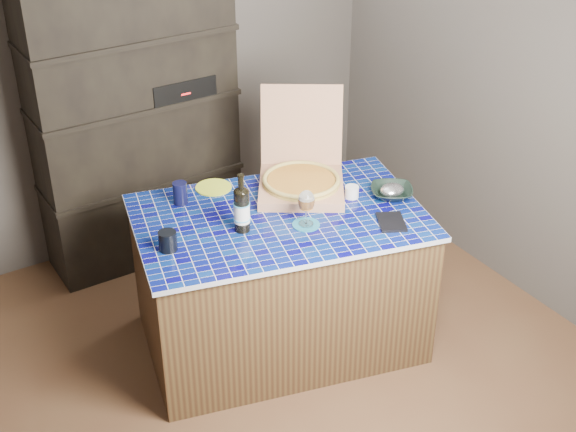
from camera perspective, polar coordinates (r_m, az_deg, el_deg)
room at (r=3.52m, az=-1.71°, el=3.13°), size 3.50×3.50×3.50m
shelving_unit at (r=4.93m, az=-10.75°, el=6.51°), size 1.20×0.41×1.80m
kitchen_island at (r=4.29m, az=-0.59°, el=-4.55°), size 1.64×1.25×0.80m
pizza_box at (r=4.28m, az=0.95°, el=2.75°), size 0.67×0.70×0.49m
mead_bottle at (r=3.90m, az=-3.31°, el=0.52°), size 0.08×0.08×0.31m
teal_trivet at (r=3.99m, az=1.29°, el=-0.62°), size 0.14×0.14×0.01m
wine_glass at (r=3.92m, az=1.32°, el=1.02°), size 0.08×0.08×0.19m
tumbler at (r=3.82m, az=-8.55°, el=-1.76°), size 0.09×0.09×0.10m
dvd_case at (r=4.04m, az=7.35°, el=-0.42°), size 0.20×0.22×0.01m
bowl at (r=4.26m, az=7.39°, el=1.69°), size 0.30×0.30×0.05m
foil_contents at (r=4.26m, az=7.40°, el=1.85°), size 0.13×0.11×0.06m
white_jar at (r=4.24m, az=4.56°, el=1.72°), size 0.07×0.07×0.06m
navy_cup at (r=4.19m, az=-7.67°, el=1.63°), size 0.07×0.07×0.12m
green_trivet at (r=4.34m, az=-5.31°, el=2.04°), size 0.20×0.20×0.01m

